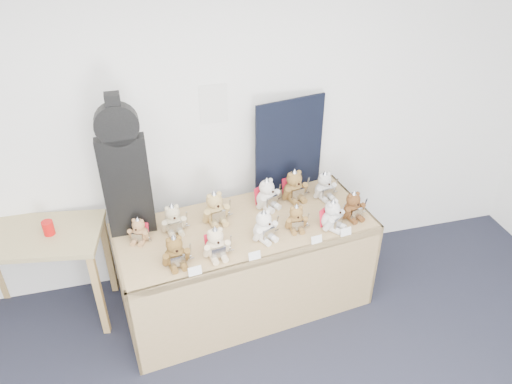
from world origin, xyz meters
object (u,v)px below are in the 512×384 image
object	(u,v)px
teddy_back_end	(325,186)
display_table	(249,249)
teddy_front_far_left	(175,252)
teddy_back_far_left	(139,231)
teddy_front_right	(296,219)
teddy_back_right	(294,186)
guitar_case	(124,169)
teddy_back_centre_right	(267,195)
teddy_front_left	(216,244)
teddy_front_centre	(264,226)
teddy_front_far_right	(332,216)
red_cup	(48,228)
teddy_front_end	(353,207)
teddy_back_left	(173,220)
side_table	(36,248)
teddy_back_centre_left	(215,209)

from	to	relation	value
teddy_back_end	display_table	bearing A→B (deg)	-171.36
teddy_front_far_left	teddy_back_far_left	bearing A→B (deg)	115.66
teddy_front_right	teddy_back_right	xyz separation A→B (m)	(0.11, 0.38, 0.02)
guitar_case	teddy_back_centre_right	distance (m)	1.10
guitar_case	teddy_front_left	xyz separation A→B (m)	(0.53, -0.43, -0.42)
teddy_front_centre	teddy_front_far_right	size ratio (longest dim) A/B	0.99
teddy_back_right	teddy_front_far_left	bearing A→B (deg)	-164.24
teddy_front_left	teddy_front_far_right	xyz separation A→B (m)	(0.88, 0.10, 0.00)
teddy_front_far_left	teddy_back_far_left	xyz separation A→B (m)	(-0.22, 0.32, -0.02)
teddy_front_left	teddy_back_end	xyz separation A→B (m)	(0.97, 0.49, -0.00)
guitar_case	teddy_front_far_right	bearing A→B (deg)	-13.58
teddy_back_centre_right	teddy_back_end	bearing A→B (deg)	-27.06
red_cup	teddy_front_end	xyz separation A→B (m)	(2.19, -0.35, 0.03)
teddy_front_left	teddy_front_right	bearing A→B (deg)	6.17
teddy_back_end	teddy_back_right	bearing A→B (deg)	156.30
teddy_back_left	teddy_back_far_left	distance (m)	0.25
teddy_front_centre	teddy_front_right	bearing A→B (deg)	-13.95
teddy_back_left	teddy_back_end	xyz separation A→B (m)	(1.21, 0.14, 0.00)
side_table	teddy_back_end	world-z (taller)	teddy_back_end
teddy_front_right	teddy_back_centre_left	bearing A→B (deg)	160.21
teddy_front_end	teddy_back_centre_right	distance (m)	0.66
red_cup	teddy_front_far_left	world-z (taller)	teddy_front_far_left
teddy_back_right	teddy_back_far_left	xyz separation A→B (m)	(-1.22, -0.23, -0.03)
teddy_back_end	teddy_back_far_left	size ratio (longest dim) A/B	1.21
teddy_front_end	teddy_back_centre_left	size ratio (longest dim) A/B	0.88
teddy_front_left	teddy_back_right	size ratio (longest dim) A/B	0.91
teddy_front_far_right	teddy_back_left	distance (m)	1.15
teddy_back_left	display_table	bearing A→B (deg)	-23.52
red_cup	teddy_back_right	size ratio (longest dim) A/B	0.37
teddy_front_right	teddy_back_far_left	xyz separation A→B (m)	(-1.11, 0.15, -0.01)
teddy_front_left	teddy_back_end	distance (m)	1.08
teddy_front_left	display_table	bearing A→B (deg)	28.81
teddy_front_far_left	teddy_front_right	xyz separation A→B (m)	(0.89, 0.17, -0.01)
teddy_back_centre_right	teddy_back_centre_left	bearing A→B (deg)	163.18
teddy_front_end	teddy_back_end	size ratio (longest dim) A/B	0.98
teddy_front_left	teddy_back_left	distance (m)	0.42
teddy_front_far_left	teddy_back_right	bearing A→B (deg)	19.95
teddy_front_end	teddy_front_right	bearing A→B (deg)	169.96
teddy_front_far_left	teddy_back_centre_left	size ratio (longest dim) A/B	0.91
guitar_case	teddy_back_centre_left	distance (m)	0.72
teddy_front_left	teddy_front_centre	world-z (taller)	same
teddy_back_left	teddy_front_left	bearing A→B (deg)	-62.90
teddy_front_far_left	teddy_back_left	distance (m)	0.37
teddy_front_right	teddy_back_end	size ratio (longest dim) A/B	0.89
teddy_back_centre_left	teddy_back_far_left	world-z (taller)	teddy_back_centre_left
side_table	teddy_front_end	xyz separation A→B (m)	(2.32, -0.37, 0.21)
teddy_back_end	guitar_case	bearing A→B (deg)	168.67
teddy_back_centre_right	teddy_front_left	bearing A→B (deg)	-164.26
teddy_front_end	teddy_back_centre_left	world-z (taller)	teddy_back_centre_left
display_table	teddy_front_far_right	size ratio (longest dim) A/B	7.51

